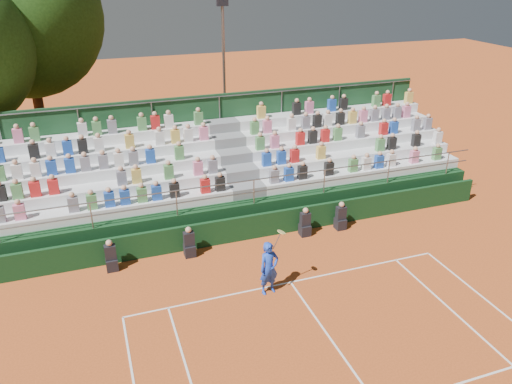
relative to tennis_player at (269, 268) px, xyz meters
name	(u,v)px	position (x,y,z in m)	size (l,w,h in m)	color
ground	(291,282)	(0.88, 0.25, -0.92)	(90.00, 90.00, 0.00)	#C25320
courtside_wall	(259,226)	(0.88, 3.45, -0.42)	(20.00, 0.15, 1.00)	black
line_officials	(242,235)	(0.05, 3.00, -0.44)	(9.26, 0.40, 1.19)	black
grandstand	(233,180)	(0.86, 6.69, 0.18)	(20.00, 5.20, 4.40)	black
tennis_player	(269,268)	(0.00, 0.00, 0.00)	(0.90, 0.55, 2.22)	blue
tree_east	(22,19)	(-7.05, 15.06, 6.32)	(7.59, 7.59, 11.05)	#341F13
floodlight_mast	(224,65)	(2.61, 13.94, 3.75)	(0.60, 0.25, 7.99)	gray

